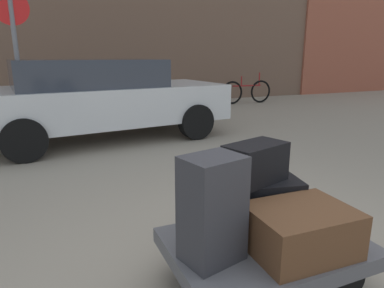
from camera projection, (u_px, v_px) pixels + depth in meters
ground_plane at (263, 286)px, 2.27m from camera, size 60.00×60.00×0.00m
luggage_cart at (265, 250)px, 2.20m from camera, size 1.23×0.87×0.34m
duffel_bag_black_center at (253, 202)px, 2.39m from camera, size 0.70×0.42×0.31m
suitcase_charcoal_front_right at (212, 209)px, 1.92m from camera, size 0.38×0.33×0.62m
suitcase_brown_stacked_top at (300, 230)px, 2.03m from camera, size 0.61×0.48×0.27m
duffel_bag_black_topmost_pile at (255, 163)px, 2.32m from camera, size 0.49×0.36×0.27m
parked_car at (101, 97)px, 6.12m from camera, size 4.48×2.30×1.42m
bicycle_leaning at (247, 92)px, 10.88m from camera, size 1.76×0.10×0.96m
bollard_kerb_near at (175, 99)px, 9.30m from camera, size 0.20×0.20×0.71m
bollard_kerb_mid at (216, 96)px, 9.78m from camera, size 0.20×0.20×0.71m
no_parking_sign at (17, 55)px, 5.14m from camera, size 0.50×0.07×2.41m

